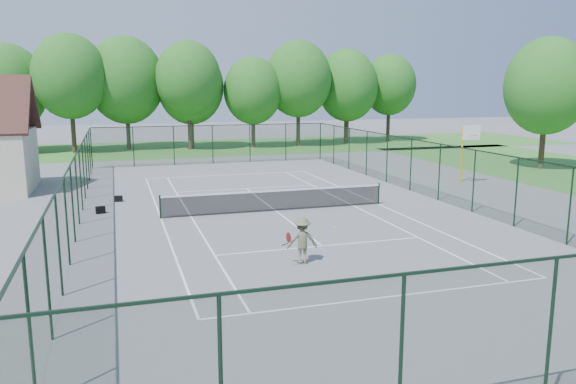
% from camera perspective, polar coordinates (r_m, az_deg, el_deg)
% --- Properties ---
extents(ground, '(140.00, 140.00, 0.00)m').
position_cam_1_polar(ground, '(27.32, -1.24, -1.94)').
color(ground, slate).
rests_on(ground, ground).
extents(grass_far, '(80.00, 16.00, 0.01)m').
position_cam_1_polar(grass_far, '(56.43, -9.68, 4.44)').
color(grass_far, '#428431').
rests_on(grass_far, ground).
extents(court_lines, '(11.05, 23.85, 0.01)m').
position_cam_1_polar(court_lines, '(27.32, -1.24, -1.93)').
color(court_lines, white).
rests_on(court_lines, ground).
extents(tennis_net, '(11.08, 0.08, 1.10)m').
position_cam_1_polar(tennis_net, '(27.20, -1.25, -0.76)').
color(tennis_net, black).
rests_on(tennis_net, ground).
extents(fence_enclosure, '(18.05, 36.05, 3.02)m').
position_cam_1_polar(fence_enclosure, '(27.02, -1.25, 1.29)').
color(fence_enclosure, '#1E3E24').
rests_on(fence_enclosure, ground).
extents(tree_line_far, '(39.40, 6.40, 9.70)m').
position_cam_1_polar(tree_line_far, '(56.12, -9.87, 10.53)').
color(tree_line_far, '#422D22').
rests_on(tree_line_far, ground).
extents(basketball_goal, '(1.20, 1.43, 3.65)m').
position_cam_1_polar(basketball_goal, '(36.62, 17.74, 4.84)').
color(basketball_goal, yellow).
rests_on(basketball_goal, ground).
extents(tree_side, '(6.00, 6.00, 9.50)m').
position_cam_1_polar(tree_side, '(45.08, 24.82, 9.73)').
color(tree_side, '#422D22').
rests_on(tree_side, ground).
extents(sports_bag_a, '(0.47, 0.34, 0.34)m').
position_cam_1_polar(sports_bag_a, '(28.21, -18.51, -1.74)').
color(sports_bag_a, black).
rests_on(sports_bag_a, ground).
extents(sports_bag_b, '(0.43, 0.31, 0.31)m').
position_cam_1_polar(sports_bag_b, '(30.85, -16.84, -0.65)').
color(sports_bag_b, black).
rests_on(sports_bag_b, ground).
extents(tennis_player, '(2.25, 0.94, 1.61)m').
position_cam_1_polar(tennis_player, '(19.16, 1.45, -4.94)').
color(tennis_player, '#5C6346').
rests_on(tennis_player, ground).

